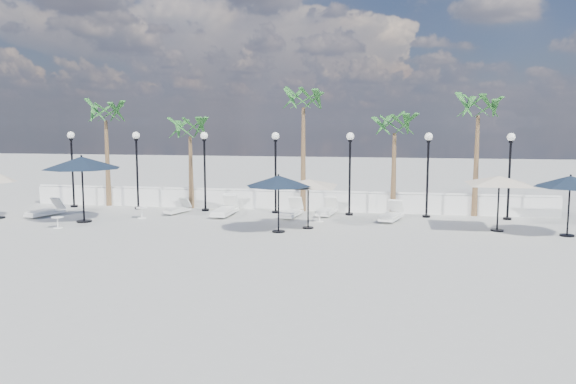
% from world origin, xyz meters
% --- Properties ---
extents(ground, '(100.00, 100.00, 0.00)m').
position_xyz_m(ground, '(0.00, 0.00, 0.00)').
color(ground, '#A8A7A2').
rests_on(ground, ground).
extents(balustrade, '(26.00, 0.30, 1.01)m').
position_xyz_m(balustrade, '(0.00, 7.50, 0.47)').
color(balustrade, white).
rests_on(balustrade, ground).
extents(lamppost_0, '(0.36, 0.36, 3.84)m').
position_xyz_m(lamppost_0, '(-10.50, 6.50, 2.49)').
color(lamppost_0, black).
rests_on(lamppost_0, ground).
extents(lamppost_1, '(0.36, 0.36, 3.84)m').
position_xyz_m(lamppost_1, '(-7.00, 6.50, 2.49)').
color(lamppost_1, black).
rests_on(lamppost_1, ground).
extents(lamppost_2, '(0.36, 0.36, 3.84)m').
position_xyz_m(lamppost_2, '(-3.50, 6.50, 2.49)').
color(lamppost_2, black).
rests_on(lamppost_2, ground).
extents(lamppost_3, '(0.36, 0.36, 3.84)m').
position_xyz_m(lamppost_3, '(0.00, 6.50, 2.49)').
color(lamppost_3, black).
rests_on(lamppost_3, ground).
extents(lamppost_4, '(0.36, 0.36, 3.84)m').
position_xyz_m(lamppost_4, '(3.50, 6.50, 2.49)').
color(lamppost_4, black).
rests_on(lamppost_4, ground).
extents(lamppost_5, '(0.36, 0.36, 3.84)m').
position_xyz_m(lamppost_5, '(7.00, 6.50, 2.49)').
color(lamppost_5, black).
rests_on(lamppost_5, ground).
extents(lamppost_6, '(0.36, 0.36, 3.84)m').
position_xyz_m(lamppost_6, '(10.50, 6.50, 2.49)').
color(lamppost_6, black).
rests_on(lamppost_6, ground).
extents(palm_0, '(2.60, 2.60, 5.50)m').
position_xyz_m(palm_0, '(-9.00, 7.30, 4.53)').
color(palm_0, brown).
rests_on(palm_0, ground).
extents(palm_1, '(2.60, 2.60, 4.70)m').
position_xyz_m(palm_1, '(-4.50, 7.30, 3.75)').
color(palm_1, brown).
rests_on(palm_1, ground).
extents(palm_2, '(2.60, 2.60, 6.10)m').
position_xyz_m(palm_2, '(1.20, 7.30, 5.12)').
color(palm_2, brown).
rests_on(palm_2, ground).
extents(palm_3, '(2.60, 2.60, 4.90)m').
position_xyz_m(palm_3, '(5.50, 7.30, 3.95)').
color(palm_3, brown).
rests_on(palm_3, ground).
extents(palm_4, '(2.60, 2.60, 5.70)m').
position_xyz_m(palm_4, '(9.20, 7.30, 4.73)').
color(palm_4, brown).
rests_on(palm_4, ground).
extents(lounger_0, '(1.10, 1.98, 0.71)m').
position_xyz_m(lounger_0, '(-10.22, 3.64, 0.24)').
color(lounger_0, white).
rests_on(lounger_0, ground).
extents(lounger_1, '(0.93, 1.70, 0.61)m').
position_xyz_m(lounger_1, '(-4.54, 5.51, 0.20)').
color(lounger_1, white).
rests_on(lounger_1, ground).
extents(lounger_2, '(0.79, 2.20, 0.81)m').
position_xyz_m(lounger_2, '(-2.13, 5.21, 0.27)').
color(lounger_2, white).
rests_on(lounger_2, ground).
extents(lounger_3, '(0.90, 2.11, 0.77)m').
position_xyz_m(lounger_3, '(0.93, 5.40, 0.26)').
color(lounger_3, white).
rests_on(lounger_3, ground).
extents(lounger_4, '(0.89, 2.11, 0.77)m').
position_xyz_m(lounger_4, '(-2.24, 6.17, 0.26)').
color(lounger_4, white).
rests_on(lounger_4, ground).
extents(lounger_5, '(1.16, 2.13, 0.76)m').
position_xyz_m(lounger_5, '(5.44, 5.30, 0.26)').
color(lounger_5, white).
rests_on(lounger_5, ground).
extents(lounger_6, '(0.88, 1.99, 0.72)m').
position_xyz_m(lounger_6, '(2.50, 6.22, 0.24)').
color(lounger_6, white).
rests_on(lounger_6, ground).
extents(side_table_0, '(0.47, 0.47, 0.46)m').
position_xyz_m(side_table_0, '(-8.02, 1.15, 0.28)').
color(side_table_0, white).
rests_on(side_table_0, ground).
extents(side_table_1, '(0.51, 0.51, 0.49)m').
position_xyz_m(side_table_1, '(-5.64, 3.96, 0.30)').
color(side_table_1, white).
rests_on(side_table_1, ground).
extents(side_table_2, '(0.45, 0.45, 0.43)m').
position_xyz_m(side_table_2, '(2.36, 4.53, 0.26)').
color(side_table_2, white).
rests_on(side_table_2, ground).
extents(parasol_navy_left, '(3.30, 3.30, 2.91)m').
position_xyz_m(parasol_navy_left, '(-7.68, 2.61, 2.57)').
color(parasol_navy_left, black).
rests_on(parasol_navy_left, ground).
extents(parasol_navy_mid, '(2.57, 2.57, 2.30)m').
position_xyz_m(parasol_navy_mid, '(1.05, 1.91, 2.02)').
color(parasol_navy_mid, black).
rests_on(parasol_navy_mid, ground).
extents(parasol_navy_right, '(2.64, 2.64, 2.36)m').
position_xyz_m(parasol_navy_right, '(12.00, 3.09, 2.08)').
color(parasol_navy_right, black).
rests_on(parasol_navy_right, ground).
extents(parasol_cream_sq_a, '(4.41, 4.41, 2.16)m').
position_xyz_m(parasol_cream_sq_a, '(2.08, 2.91, 2.00)').
color(parasol_cream_sq_a, black).
rests_on(parasol_cream_sq_a, ground).
extents(parasol_cream_sq_b, '(4.72, 4.72, 2.37)m').
position_xyz_m(parasol_cream_sq_b, '(9.57, 3.70, 2.19)').
color(parasol_cream_sq_b, black).
rests_on(parasol_cream_sq_b, ground).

